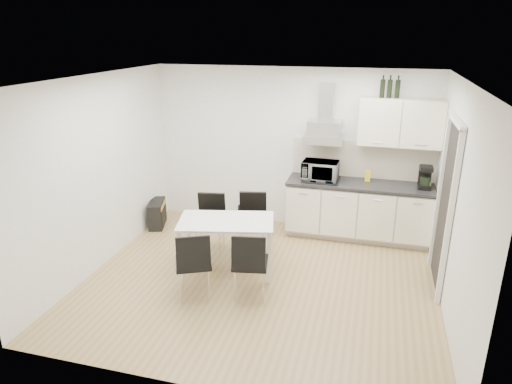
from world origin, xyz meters
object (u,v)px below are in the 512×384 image
dining_table (226,227)px  chair_near_left (193,263)px  chair_far_left (210,225)px  chair_far_right (252,224)px  guitar_amp (157,214)px  floor_speaker (245,213)px  kitchenette (362,188)px  chair_near_right (250,264)px

dining_table → chair_near_left: 0.74m
chair_far_left → chair_far_right: 0.61m
chair_near_left → guitar_amp: chair_near_left is taller
guitar_amp → floor_speaker: (1.36, 0.60, -0.07)m
kitchenette → chair_near_right: 2.45m
kitchenette → floor_speaker: kitchenette is taller
dining_table → floor_speaker: (-0.26, 1.75, -0.51)m
chair_far_right → chair_near_right: 1.20m
dining_table → guitar_amp: bearing=131.8°
dining_table → chair_far_right: (0.17, 0.65, -0.22)m
dining_table → chair_far_right: bearing=62.5°
chair_far_left → kitchenette: bearing=-161.2°
chair_far_right → chair_near_right: same height
chair_far_left → guitar_amp: bearing=-39.8°
kitchenette → chair_near_right: kitchenette is taller
chair_near_left → chair_near_right: 0.69m
chair_near_right → guitar_amp: bearing=131.2°
chair_near_left → dining_table: bearing=48.2°
chair_far_right → guitar_amp: (-1.79, 0.50, -0.22)m
chair_far_left → floor_speaker: (0.14, 1.30, -0.30)m
floor_speaker → chair_far_left: bearing=-80.1°
chair_near_right → floor_speaker: bearing=97.7°
chair_far_right → floor_speaker: bearing=-78.9°
kitchenette → guitar_amp: kitchenette is taller
guitar_amp → kitchenette: bearing=-9.7°
kitchenette → chair_near_left: bearing=-129.7°
chair_far_left → chair_near_right: same height
floor_speaker → chair_near_left: bearing=-72.3°
kitchenette → chair_near_left: (-1.88, -2.27, -0.39)m
kitchenette → chair_far_right: kitchenette is taller
chair_far_right → floor_speaker: (-0.44, 1.10, -0.30)m
floor_speaker → chair_near_right: bearing=-55.8°
dining_table → kitchenette: bearing=30.6°
kitchenette → chair_far_left: bearing=-151.5°
chair_far_left → chair_near_right: bearing=122.8°
chair_far_right → chair_far_left: bearing=8.6°
chair_near_right → guitar_amp: size_ratio=1.56×
chair_far_right → chair_near_right: size_ratio=1.00×
dining_table → chair_far_right: chair_far_right is taller
dining_table → chair_far_right: 0.71m
dining_table → floor_speaker: dining_table is taller
guitar_amp → floor_speaker: size_ratio=1.95×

